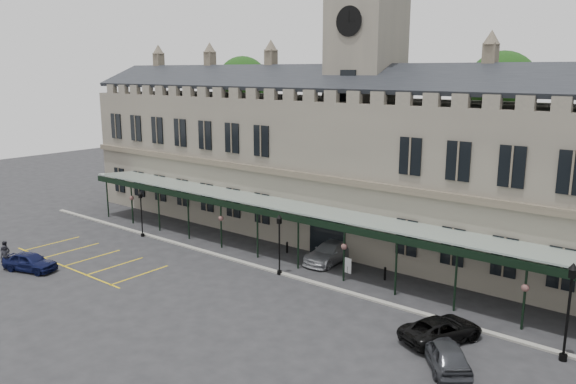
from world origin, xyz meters
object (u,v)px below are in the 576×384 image
Objects in this scene: car_right_a at (445,354)px; sign_board at (348,266)px; person_b at (5,252)px; car_taxi at (331,252)px; lamp_post_mid at (279,239)px; car_van at (441,329)px; lamp_post_left at (141,210)px; car_left_a at (30,262)px; lamp_post_right at (569,303)px; clock_tower at (365,86)px; person_a at (5,258)px; station_building at (362,167)px.

sign_board is at bearing -75.75° from car_right_a.
person_b is (-21.67, -14.36, 0.29)m from sign_board.
car_taxi reaches higher than sign_board.
car_right_a reaches higher than sign_board.
lamp_post_mid reaches higher than car_van.
lamp_post_left is 2.44× the size of person_b.
person_b is at bearing 75.34° from car_left_a.
lamp_post_right is (18.99, -0.47, 0.44)m from lamp_post_mid.
clock_tower is 13.63× the size of person_a.
station_building is 28.41m from person_a.
car_van is (13.28, -2.34, -1.98)m from lamp_post_mid.
station_building reaches higher than sign_board.
person_b is at bearing -28.20° from car_right_a.
sign_board is at bearing -7.24° from car_van.
person_b reaches higher than car_right_a.
person_b is (-1.63, 0.74, -0.07)m from person_a.
station_building reaches higher than car_left_a.
sign_board is at bearing -71.21° from car_left_a.
clock_tower is at bearing 88.49° from lamp_post_mid.
person_a is (-29.67, -9.45, 0.25)m from car_van.
sign_board is 26.00m from person_b.
lamp_post_left is at bearing -145.50° from station_building.
station_building is 14.61× the size of lamp_post_left.
station_building is 11.53× the size of lamp_post_right.
station_building is 2.42× the size of clock_tower.
car_left_a is (-33.71, -10.34, -2.38)m from lamp_post_right.
car_left_a is (-15.00, -21.35, -5.77)m from station_building.
person_a is at bearing -144.29° from lamp_post_mid.
lamp_post_left is 1.00× the size of car_left_a.
person_a is (-35.38, -11.32, -2.17)m from lamp_post_right.
person_b is at bearing 101.00° from person_a.
car_left_a is at bearing -24.07° from person_a.
lamp_post_left is 3.61× the size of sign_board.
clock_tower is 4.77× the size of lamp_post_right.
car_right_a is (10.93, -8.18, 0.18)m from sign_board.
lamp_post_left is 0.95× the size of car_right_a.
station_building is 21.78m from car_right_a.
clock_tower reaches higher than person_a.
lamp_post_mid is at bearing -176.70° from person_b.
person_b is (-18.02, -11.04, -1.80)m from lamp_post_mid.
lamp_post_mid is at bearing -91.53° from station_building.
car_taxi is at bearing -11.57° from person_a.
car_right_a is at bearing -47.27° from clock_tower.
station_building is at bearing -1.21° from person_a.
station_building is at bearing 34.50° from lamp_post_left.
station_building is 12.60× the size of car_van.
lamp_post_left is 34.45m from lamp_post_right.
car_taxi is at bearing -80.53° from clock_tower.
station_building is 13.46× the size of lamp_post_mid.
person_a reaches higher than sign_board.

